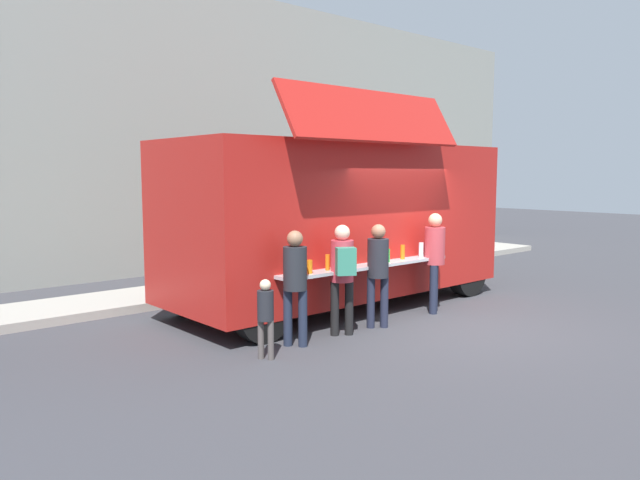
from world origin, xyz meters
The scene contains 10 objects.
ground_plane centered at (0.00, 0.00, 0.00)m, with size 60.00×60.00×0.00m, color #38383D.
curb_strip centered at (-4.31, 4.86, 0.07)m, with size 28.00×1.60×0.15m, color #9E998E.
building_behind centered at (-3.31, 8.76, 3.51)m, with size 32.00×2.40×7.01m, color gray.
food_truck_main centered at (-0.31, 2.24, 1.61)m, with size 6.44×3.01×3.72m.
trash_bin centered at (4.13, 4.56, 0.50)m, with size 0.60×0.60×0.99m, color #2D6437.
customer_front_ordering centered at (-0.96, 0.65, 0.98)m, with size 0.33×0.33×1.64m.
customer_mid_with_backpack centered at (-1.71, 0.66, 1.02)m, with size 0.47×0.54×1.67m.
customer_rear_waiting centered at (-2.58, 0.70, 0.98)m, with size 0.33×0.33×1.64m.
customer_extra_browsing centered at (0.54, 0.72, 1.04)m, with size 0.35×0.35×1.74m.
child_near_queue centered at (-3.25, 0.48, 0.63)m, with size 0.22×0.22×1.06m.
Camera 1 is at (-7.72, -5.73, 2.41)m, focal length 33.65 mm.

